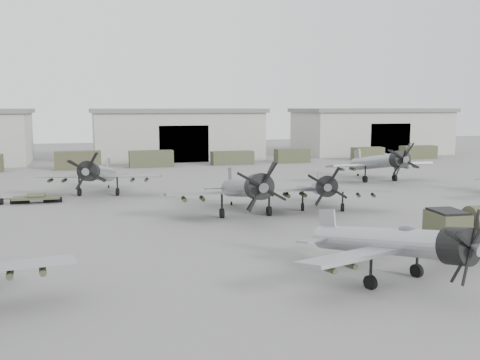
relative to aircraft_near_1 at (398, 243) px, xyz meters
The scene contains 15 objects.
ground 7.74m from the aircraft_near_1, 84.81° to the left, with size 220.00×220.00×0.00m, color #5B5B58.
hangar_center 69.42m from the aircraft_near_1, 89.44° to the left, with size 29.00×14.80×8.70m.
hangar_right 79.47m from the aircraft_near_1, 60.86° to the left, with size 29.00×14.80×8.70m.
support_truck_2 59.58m from the aircraft_near_1, 105.44° to the left, with size 6.46×2.20×2.63m, color #3E3F29.
support_truck_3 57.67m from the aircraft_near_1, 95.29° to the left, with size 6.52×2.20×2.48m, color #3E442C.
support_truck_4 57.90m from the aircraft_near_1, 82.70° to the left, with size 6.62×2.20×2.09m, color #3E452D.
support_truck_5 60.02m from the aircraft_near_1, 73.11° to the left, with size 5.54×2.20×2.23m, color #3E422B.
support_truck_6 65.35m from the aircraft_near_1, 61.49° to the left, with size 5.33×2.20×2.20m, color #44462E.
support_truck_7 70.62m from the aircraft_near_1, 54.41° to the left, with size 6.40×2.20×2.26m, color #41442C.
aircraft_near_1 is the anchor object (origin of this frame).
aircraft_mid_1 18.19m from the aircraft_near_1, 97.85° to the left, with size 13.23×11.91×5.29m.
aircraft_mid_2 19.13m from the aircraft_near_1, 76.07° to the left, with size 11.28×10.18×4.55m.
aircraft_far_0 35.22m from the aircraft_near_1, 113.05° to the left, with size 12.79×11.51×5.08m.
aircraft_far_1 38.48m from the aircraft_near_1, 60.08° to the left, with size 13.23×11.91×5.32m.
tug_trailer 37.19m from the aircraft_near_1, 126.53° to the left, with size 7.44×1.74×1.49m.
Camera 1 is at (-15.80, -30.44, 8.93)m, focal length 40.00 mm.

